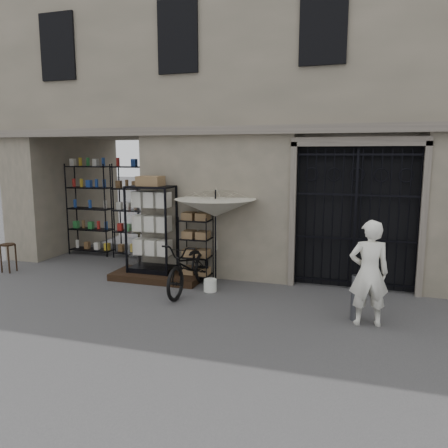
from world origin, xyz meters
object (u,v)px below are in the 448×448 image
(bicycle, at_px, (190,291))
(steel_bollard, at_px, (355,298))
(market_umbrella, at_px, (215,203))
(shopkeeper, at_px, (366,324))
(wire_rack, at_px, (196,249))
(display_cabinet, at_px, (152,233))
(white_bucket, at_px, (210,285))
(wooden_stool, at_px, (8,257))

(bicycle, bearing_deg, steel_bollard, -9.39)
(market_umbrella, distance_m, steel_bollard, 3.43)
(bicycle, bearing_deg, shopkeeper, -11.13)
(wire_rack, relative_size, bicycle, 0.73)
(market_umbrella, bearing_deg, wire_rack, 168.06)
(display_cabinet, bearing_deg, bicycle, -20.50)
(white_bucket, bearing_deg, wooden_stool, -179.86)
(white_bucket, height_order, shopkeeper, white_bucket)
(display_cabinet, bearing_deg, wire_rack, 12.78)
(steel_bollard, bearing_deg, white_bucket, 165.34)
(wooden_stool, bearing_deg, white_bucket, 0.14)
(display_cabinet, xyz_separation_m, white_bucket, (1.57, -0.55, -0.89))
(steel_bollard, distance_m, shopkeeper, 0.46)
(market_umbrella, xyz_separation_m, shopkeeper, (3.07, -1.40, -1.75))
(white_bucket, bearing_deg, shopkeeper, -16.36)
(wire_rack, relative_size, shopkeeper, 0.83)
(steel_bollard, bearing_deg, market_umbrella, 156.39)
(market_umbrella, xyz_separation_m, steel_bollard, (2.88, -1.26, -1.36))
(bicycle, bearing_deg, market_umbrella, 63.23)
(bicycle, bearing_deg, wooden_stool, -179.44)
(display_cabinet, height_order, market_umbrella, market_umbrella)
(white_bucket, bearing_deg, steel_bollard, -14.66)
(display_cabinet, height_order, bicycle, display_cabinet)
(wooden_stool, bearing_deg, market_umbrella, 6.11)
(wire_rack, bearing_deg, wooden_stool, 167.32)
(bicycle, xyz_separation_m, wooden_stool, (-4.64, 0.09, 0.35))
(white_bucket, distance_m, shopkeeper, 3.14)
(wooden_stool, xyz_separation_m, steel_bollard, (7.86, -0.73, 0.03))
(bicycle, relative_size, wooden_stool, 2.94)
(white_bucket, distance_m, bicycle, 0.43)
(wire_rack, distance_m, bicycle, 1.02)
(wire_rack, distance_m, steel_bollard, 3.64)
(display_cabinet, distance_m, shopkeeper, 4.91)
(wire_rack, bearing_deg, white_bucket, -69.98)
(wooden_stool, bearing_deg, bicycle, -1.16)
(shopkeeper, bearing_deg, white_bucket, -27.68)
(bicycle, height_order, shopkeeper, bicycle)
(wooden_stool, xyz_separation_m, shopkeeper, (8.05, -0.87, -0.35))
(wire_rack, bearing_deg, display_cabinet, 163.30)
(bicycle, distance_m, wooden_stool, 4.65)
(white_bucket, bearing_deg, bicycle, -164.88)
(display_cabinet, relative_size, shopkeeper, 1.20)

